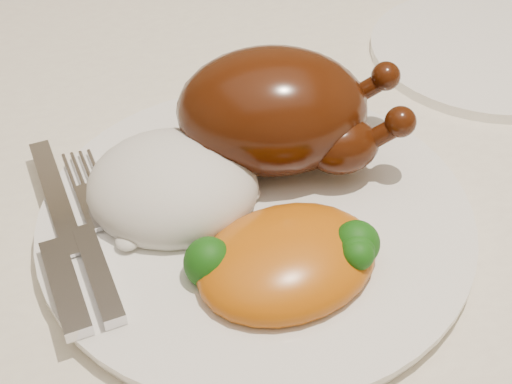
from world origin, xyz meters
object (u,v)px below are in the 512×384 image
object	(u,v)px
dining_table	(211,247)
side_plate	(486,51)
dinner_plate	(256,219)
roast_chicken	(278,111)

from	to	relation	value
dining_table	side_plate	distance (m)	0.32
dining_table	dinner_plate	distance (m)	0.14
side_plate	roast_chicken	size ratio (longest dim) A/B	1.18
dining_table	roast_chicken	bearing A→B (deg)	-25.82
dining_table	roast_chicken	world-z (taller)	roast_chicken
dining_table	dinner_plate	xyz separation A→B (m)	(0.02, -0.08, 0.11)
dinner_plate	roast_chicken	bearing A→B (deg)	59.80
dinner_plate	side_plate	bearing A→B (deg)	30.49
dinner_plate	roast_chicken	distance (m)	0.08
dining_table	roast_chicken	size ratio (longest dim) A/B	8.57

